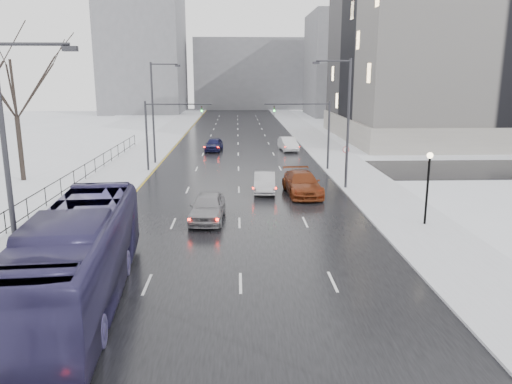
{
  "coord_description": "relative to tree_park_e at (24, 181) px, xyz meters",
  "views": [
    {
      "loc": [
        -0.08,
        2.0,
        8.77
      ],
      "look_at": [
        0.92,
        28.67,
        2.5
      ],
      "focal_mm": 35.0,
      "sensor_mm": 36.0,
      "label": 1
    }
  ],
  "objects": [
    {
      "name": "road",
      "position": [
        18.2,
        16.0,
        0.02
      ],
      "size": [
        16.0,
        150.0,
        0.04
      ],
      "primitive_type": "cube",
      "color": "black",
      "rests_on": "ground"
    },
    {
      "name": "cross_road",
      "position": [
        18.2,
        4.0,
        0.02
      ],
      "size": [
        130.0,
        10.0,
        0.04
      ],
      "primitive_type": "cube",
      "color": "black",
      "rests_on": "ground"
    },
    {
      "name": "sidewalk_left",
      "position": [
        7.7,
        16.0,
        0.08
      ],
      "size": [
        5.0,
        150.0,
        0.16
      ],
      "primitive_type": "cube",
      "color": "silver",
      "rests_on": "ground"
    },
    {
      "name": "sidewalk_right",
      "position": [
        28.7,
        16.0,
        0.08
      ],
      "size": [
        5.0,
        150.0,
        0.16
      ],
      "primitive_type": "cube",
      "color": "silver",
      "rests_on": "ground"
    },
    {
      "name": "park_strip",
      "position": [
        -1.8,
        16.0,
        0.06
      ],
      "size": [
        14.0,
        150.0,
        0.12
      ],
      "primitive_type": "cube",
      "color": "white",
      "rests_on": "ground"
    },
    {
      "name": "tree_park_e",
      "position": [
        0.0,
        0.0,
        0.0
      ],
      "size": [
        9.45,
        9.45,
        13.5
      ],
      "primitive_type": null,
      "color": "black",
      "rests_on": "ground"
    },
    {
      "name": "iron_fence",
      "position": [
        5.2,
        -14.0,
        0.91
      ],
      "size": [
        0.06,
        70.0,
        1.3
      ],
      "color": "black",
      "rests_on": "sidewalk_left"
    },
    {
      "name": "streetlight_r_mid",
      "position": [
        26.37,
        -4.0,
        5.62
      ],
      "size": [
        2.95,
        0.25,
        10.0
      ],
      "color": "#2D2D33",
      "rests_on": "ground"
    },
    {
      "name": "streetlight_l_near",
      "position": [
        10.03,
        -24.0,
        5.62
      ],
      "size": [
        2.95,
        0.25,
        10.0
      ],
      "color": "#2D2D33",
      "rests_on": "ground"
    },
    {
      "name": "streetlight_l_far",
      "position": [
        10.03,
        8.0,
        5.62
      ],
      "size": [
        2.95,
        0.25,
        10.0
      ],
      "color": "#2D2D33",
      "rests_on": "ground"
    },
    {
      "name": "lamppost_r_mid",
      "position": [
        29.2,
        -14.0,
        2.94
      ],
      "size": [
        0.36,
        0.36,
        4.28
      ],
      "color": "black",
      "rests_on": "sidewalk_right"
    },
    {
      "name": "mast_signal_right",
      "position": [
        25.53,
        4.0,
        4.11
      ],
      "size": [
        6.1,
        0.33,
        6.5
      ],
      "color": "#2D2D33",
      "rests_on": "ground"
    },
    {
      "name": "mast_signal_left",
      "position": [
        10.87,
        4.0,
        4.11
      ],
      "size": [
        6.1,
        0.33,
        6.5
      ],
      "color": "#2D2D33",
      "rests_on": "ground"
    },
    {
      "name": "no_uturn_sign",
      "position": [
        27.4,
        0.0,
        2.3
      ],
      "size": [
        0.6,
        0.06,
        2.7
      ],
      "color": "#2D2D33",
      "rests_on": "sidewalk_right"
    },
    {
      "name": "civic_building",
      "position": [
        53.2,
        28.0,
        11.21
      ],
      "size": [
        41.0,
        31.0,
        24.8
      ],
      "color": "gray",
      "rests_on": "ground"
    },
    {
      "name": "bldg_far_right",
      "position": [
        46.2,
        71.0,
        11.0
      ],
      "size": [
        24.0,
        20.0,
        22.0
      ],
      "primitive_type": "cube",
      "color": "slate",
      "rests_on": "ground"
    },
    {
      "name": "bldg_far_left",
      "position": [
        -3.8,
        81.0,
        14.0
      ],
      "size": [
        18.0,
        22.0,
        28.0
      ],
      "primitive_type": "cube",
      "color": "slate",
      "rests_on": "ground"
    },
    {
      "name": "bldg_far_center",
      "position": [
        22.2,
        96.0,
        9.0
      ],
      "size": [
        30.0,
        18.0,
        18.0
      ],
      "primitive_type": "cube",
      "color": "slate",
      "rests_on": "ground"
    },
    {
      "name": "bus",
      "position": [
        11.9,
        -23.63,
        1.91
      ],
      "size": [
        4.22,
        13.62,
        3.74
      ],
      "primitive_type": "imported",
      "rotation": [
        0.0,
        0.0,
        0.08
      ],
      "color": "#322D58",
      "rests_on": "road"
    },
    {
      "name": "sedan_center_near",
      "position": [
        16.25,
        -12.39,
        0.89
      ],
      "size": [
        2.25,
        5.08,
        1.7
      ],
      "primitive_type": "imported",
      "rotation": [
        0.0,
        0.0,
        -0.05
      ],
      "color": "gray",
      "rests_on": "road"
    },
    {
      "name": "sedan_right_near",
      "position": [
        20.18,
        -4.78,
        0.79
      ],
      "size": [
        1.83,
        4.61,
        1.49
      ],
      "primitive_type": "imported",
      "rotation": [
        0.0,
        0.0,
        -0.06
      ],
      "color": "#A1A0A5",
      "rests_on": "road"
    },
    {
      "name": "sedan_right_far",
      "position": [
        22.93,
        -5.81,
        0.9
      ],
      "size": [
        2.81,
        6.06,
        1.71
      ],
      "primitive_type": "imported",
      "rotation": [
        0.0,
        0.0,
        0.07
      ],
      "color": "maroon",
      "rests_on": "road"
    },
    {
      "name": "sedan_center_far",
      "position": [
        15.35,
        16.64,
        0.81
      ],
      "size": [
        2.26,
        4.66,
        1.53
      ],
      "primitive_type": "imported",
      "rotation": [
        0.0,
        0.0,
        -0.1
      ],
      "color": "#14153E",
      "rests_on": "road"
    },
    {
      "name": "sedan_right_distant",
      "position": [
        24.12,
        16.57,
        0.83
      ],
      "size": [
        2.2,
        4.95,
        1.58
      ],
      "primitive_type": "imported",
      "rotation": [
        0.0,
        0.0,
        0.11
      ],
      "color": "silver",
      "rests_on": "road"
    }
  ]
}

